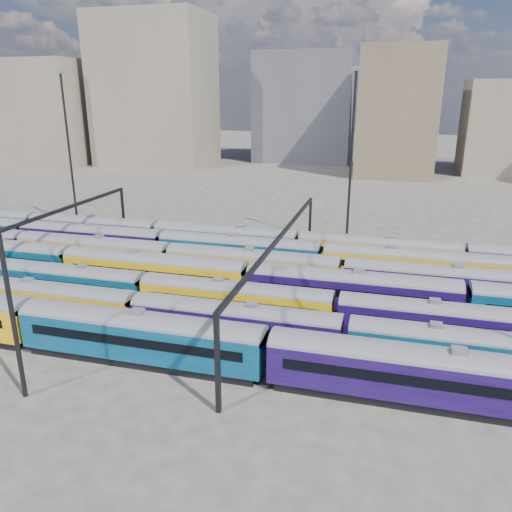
# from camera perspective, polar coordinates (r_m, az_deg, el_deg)

# --- Properties ---
(ground) EXTENTS (500.00, 500.00, 0.00)m
(ground) POSITION_cam_1_polar(r_m,az_deg,el_deg) (57.85, -7.09, -4.51)
(ground) COLOR #3E3934
(ground) RESTS_ON ground
(rake_0) EXTENTS (132.70, 3.23, 5.46)m
(rake_0) POSITION_cam_1_polar(r_m,az_deg,el_deg) (40.18, 1.32, -10.55)
(rake_0) COLOR black
(rake_0) RESTS_ON ground
(rake_1) EXTENTS (139.17, 2.91, 4.89)m
(rake_1) POSITION_cam_1_polar(r_m,az_deg,el_deg) (45.65, -2.47, -7.28)
(rake_1) COLOR black
(rake_1) RESTS_ON ground
(rake_2) EXTENTS (141.15, 2.95, 4.96)m
(rake_2) POSITION_cam_1_polar(r_m,az_deg,el_deg) (59.38, -21.38, -2.38)
(rake_2) COLOR black
(rake_2) RESTS_ON ground
(rake_3) EXTENTS (133.94, 3.26, 5.51)m
(rake_3) POSITION_cam_1_polar(r_m,az_deg,el_deg) (54.79, -0.99, -2.44)
(rake_3) COLOR black
(rake_3) RESTS_ON ground
(rake_4) EXTENTS (128.04, 3.12, 5.26)m
(rake_4) POSITION_cam_1_polar(r_m,az_deg,el_deg) (57.78, 9.83, -1.74)
(rake_4) COLOR black
(rake_4) RESTS_ON ground
(rake_5) EXTENTS (130.26, 3.18, 5.36)m
(rake_5) POSITION_cam_1_polar(r_m,az_deg,el_deg) (62.77, 7.58, 0.04)
(rake_5) COLOR black
(rake_5) RESTS_ON ground
(rake_6) EXTENTS (104.78, 3.07, 5.17)m
(rake_6) POSITION_cam_1_polar(r_m,az_deg,el_deg) (70.64, -3.57, 2.15)
(rake_6) COLOR black
(rake_6) RESTS_ON ground
(gantry_1) EXTENTS (0.35, 40.35, 8.03)m
(gantry_1) POSITION_cam_1_polar(r_m,az_deg,el_deg) (65.75, -23.73, 3.08)
(gantry_1) COLOR black
(gantry_1) RESTS_ON ground
(gantry_2) EXTENTS (0.35, 40.35, 8.03)m
(gantry_2) POSITION_cam_1_polar(r_m,az_deg,el_deg) (52.69, 2.75, 1.17)
(gantry_2) COLOR black
(gantry_2) RESTS_ON ground
(mast_1) EXTENTS (1.40, 0.50, 25.60)m
(mast_1) POSITION_cam_1_polar(r_m,az_deg,el_deg) (87.85, -20.61, 11.69)
(mast_1) COLOR black
(mast_1) RESTS_ON ground
(mast_3) EXTENTS (1.40, 0.50, 25.60)m
(mast_3) POSITION_cam_1_polar(r_m,az_deg,el_deg) (73.91, 10.87, 11.48)
(mast_3) COLOR black
(mast_3) RESTS_ON ground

